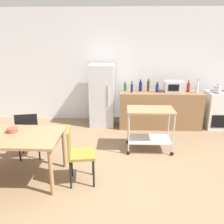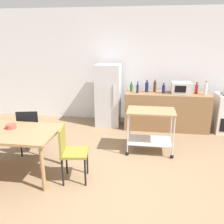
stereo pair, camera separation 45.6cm
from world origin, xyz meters
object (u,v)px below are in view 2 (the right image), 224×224
(bottle_vinegar, at_px, (138,88))
(bottle_sesame_oil, at_px, (155,87))
(fruit_bowl, at_px, (11,126))
(chair_black, at_px, (30,129))
(kitchen_cart, at_px, (151,124))
(bottle_hot_sauce, at_px, (131,87))
(chair_olive, at_px, (70,150))
(bottle_wine, at_px, (164,89))
(bottle_soy_sauce, at_px, (147,87))
(bottle_sparkling_water, at_px, (196,89))
(bottle_soda, at_px, (206,89))
(refrigerator, at_px, (108,95))
(microwave, at_px, (181,88))
(dining_table, at_px, (10,136))

(bottle_vinegar, height_order, bottle_sesame_oil, bottle_sesame_oil)
(bottle_vinegar, distance_m, fruit_bowl, 3.01)
(chair_black, height_order, kitchen_cart, chair_black)
(bottle_hot_sauce, xyz_separation_m, fruit_bowl, (-1.79, -2.45, -0.21))
(kitchen_cart, xyz_separation_m, fruit_bowl, (-2.26, -1.03, 0.21))
(chair_olive, bearing_deg, bottle_wine, -40.12)
(bottle_soy_sauce, bearing_deg, chair_black, -139.65)
(bottle_vinegar, relative_size, fruit_bowl, 1.65)
(kitchen_cart, bearing_deg, chair_black, -168.82)
(bottle_sparkling_water, bearing_deg, bottle_soy_sauce, 179.80)
(chair_olive, height_order, bottle_sesame_oil, bottle_sesame_oil)
(bottle_sesame_oil, relative_size, fruit_bowl, 1.83)
(bottle_sesame_oil, relative_size, bottle_sparkling_water, 1.10)
(bottle_soda, bearing_deg, chair_black, -153.92)
(kitchen_cart, xyz_separation_m, bottle_sparkling_water, (1.07, 1.38, 0.44))
(chair_black, distance_m, bottle_sesame_oil, 3.03)
(chair_black, bearing_deg, bottle_vinegar, -151.93)
(bottle_wine, distance_m, bottle_sparkling_water, 0.77)
(refrigerator, height_order, microwave, refrigerator)
(bottle_sesame_oil, distance_m, fruit_bowl, 3.39)
(refrigerator, xyz_separation_m, bottle_sparkling_water, (2.12, -0.05, 0.24))
(bottle_vinegar, xyz_separation_m, bottle_soy_sauce, (0.22, 0.14, 0.01))
(refrigerator, height_order, bottle_soy_sauce, refrigerator)
(chair_olive, height_order, refrigerator, refrigerator)
(dining_table, xyz_separation_m, fruit_bowl, (-0.03, 0.11, 0.12))
(chair_olive, distance_m, bottle_hot_sauce, 2.76)
(bottle_sesame_oil, xyz_separation_m, bottle_soda, (1.15, -0.13, 0.00))
(chair_black, bearing_deg, chair_olive, 130.96)
(fruit_bowl, bearing_deg, refrigerator, 63.93)
(bottle_soy_sauce, height_order, bottle_sparkling_water, bottle_soy_sauce)
(bottle_hot_sauce, distance_m, bottle_soy_sauce, 0.38)
(chair_olive, relative_size, fruit_bowl, 5.45)
(chair_olive, height_order, kitchen_cart, chair_olive)
(bottle_soy_sauce, bearing_deg, microwave, -1.13)
(bottle_sesame_oil, bearing_deg, microwave, -2.63)
(bottle_soy_sauce, distance_m, bottle_soda, 1.35)
(chair_olive, height_order, fruit_bowl, chair_olive)
(chair_olive, relative_size, bottle_sesame_oil, 2.98)
(bottle_sparkling_water, xyz_separation_m, bottle_soda, (0.18, -0.11, 0.02))
(bottle_vinegar, xyz_separation_m, bottle_sparkling_water, (1.38, 0.13, 0.00))
(bottle_soy_sauce, bearing_deg, dining_table, -130.06)
(chair_black, bearing_deg, bottle_hot_sauce, -146.85)
(kitchen_cart, xyz_separation_m, bottle_hot_sauce, (-0.48, 1.42, 0.42))
(microwave, height_order, bottle_sparkling_water, bottle_sparkling_water)
(fruit_bowl, bearing_deg, dining_table, -73.06)
(chair_black, distance_m, fruit_bowl, 0.64)
(bottle_soy_sauce, relative_size, microwave, 0.63)
(bottle_hot_sauce, bearing_deg, fruit_bowl, -126.13)
(chair_black, distance_m, refrigerator, 2.25)
(bottle_soy_sauce, distance_m, microwave, 0.81)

